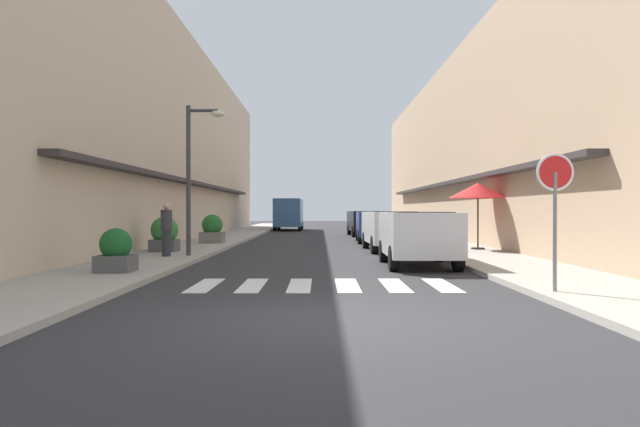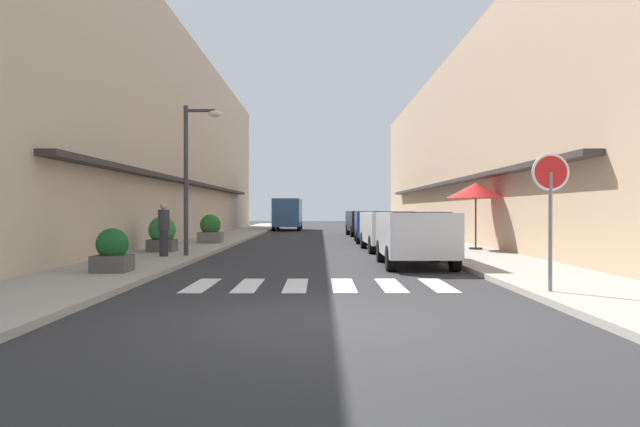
{
  "view_description": "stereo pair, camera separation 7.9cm",
  "coord_description": "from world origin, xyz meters",
  "px_view_note": "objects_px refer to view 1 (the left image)",
  "views": [
    {
      "loc": [
        -0.07,
        -7.99,
        1.51
      ],
      "look_at": [
        0.02,
        17.36,
        1.37
      ],
      "focal_mm": 32.76,
      "sensor_mm": 36.0,
      "label": 1
    },
    {
      "loc": [
        0.01,
        -7.99,
        1.51
      ],
      "look_at": [
        0.02,
        17.36,
        1.37
      ],
      "focal_mm": 32.76,
      "sensor_mm": 36.0,
      "label": 2
    }
  ],
  "objects_px": {
    "delivery_van": "(287,212)",
    "cafe_umbrella": "(476,191)",
    "parked_car_near": "(416,232)",
    "parked_car_mid": "(389,226)",
    "planter_midblock": "(162,234)",
    "pedestrian_walking_near": "(164,228)",
    "parked_car_far": "(374,223)",
    "parked_car_distant": "(363,220)",
    "planter_far": "(210,230)",
    "planter_corner": "(113,252)",
    "street_lamp": "(193,162)",
    "round_street_sign": "(552,186)"
  },
  "relations": [
    {
      "from": "delivery_van",
      "to": "cafe_umbrella",
      "type": "distance_m",
      "value": 24.24
    },
    {
      "from": "parked_car_near",
      "to": "cafe_umbrella",
      "type": "relative_size",
      "value": 1.66
    },
    {
      "from": "parked_car_near",
      "to": "parked_car_mid",
      "type": "distance_m",
      "value": 5.9
    },
    {
      "from": "planter_midblock",
      "to": "pedestrian_walking_near",
      "type": "xyz_separation_m",
      "value": [
        0.61,
        -2.07,
        0.27
      ]
    },
    {
      "from": "parked_car_far",
      "to": "planter_midblock",
      "type": "height_order",
      "value": "parked_car_far"
    },
    {
      "from": "delivery_van",
      "to": "parked_car_near",
      "type": "bearing_deg",
      "value": -79.94
    },
    {
      "from": "parked_car_mid",
      "to": "parked_car_distant",
      "type": "distance_m",
      "value": 12.65
    },
    {
      "from": "parked_car_far",
      "to": "planter_far",
      "type": "relative_size",
      "value": 3.44
    },
    {
      "from": "planter_midblock",
      "to": "planter_corner",
      "type": "bearing_deg",
      "value": -84.41
    },
    {
      "from": "parked_car_mid",
      "to": "planter_far",
      "type": "xyz_separation_m",
      "value": [
        -7.24,
        3.32,
        -0.24
      ]
    },
    {
      "from": "planter_midblock",
      "to": "parked_car_distant",
      "type": "bearing_deg",
      "value": 61.46
    },
    {
      "from": "planter_far",
      "to": "parked_car_mid",
      "type": "bearing_deg",
      "value": -24.64
    },
    {
      "from": "parked_car_near",
      "to": "planter_midblock",
      "type": "xyz_separation_m",
      "value": [
        -7.89,
        4.04,
        -0.23
      ]
    },
    {
      "from": "parked_car_near",
      "to": "parked_car_far",
      "type": "xyz_separation_m",
      "value": [
        0.0,
        11.63,
        0.0
      ]
    },
    {
      "from": "parked_car_far",
      "to": "planter_midblock",
      "type": "bearing_deg",
      "value": -136.11
    },
    {
      "from": "parked_car_near",
      "to": "street_lamp",
      "type": "bearing_deg",
      "value": 160.61
    },
    {
      "from": "parked_car_mid",
      "to": "street_lamp",
      "type": "xyz_separation_m",
      "value": [
        -6.47,
        -3.63,
        2.07
      ]
    },
    {
      "from": "parked_car_distant",
      "to": "parked_car_far",
      "type": "bearing_deg",
      "value": -90.0
    },
    {
      "from": "round_street_sign",
      "to": "planter_corner",
      "type": "distance_m",
      "value": 9.32
    },
    {
      "from": "parked_car_mid",
      "to": "planter_corner",
      "type": "xyz_separation_m",
      "value": [
        -7.26,
        -8.38,
        -0.34
      ]
    },
    {
      "from": "parked_car_near",
      "to": "planter_midblock",
      "type": "bearing_deg",
      "value": 152.91
    },
    {
      "from": "parked_car_near",
      "to": "round_street_sign",
      "type": "xyz_separation_m",
      "value": [
        1.4,
        -5.65,
        1.01
      ]
    },
    {
      "from": "parked_car_distant",
      "to": "planter_midblock",
      "type": "distance_m",
      "value": 16.52
    },
    {
      "from": "street_lamp",
      "to": "planter_corner",
      "type": "xyz_separation_m",
      "value": [
        -0.79,
        -4.75,
        -2.41
      ]
    },
    {
      "from": "parked_car_mid",
      "to": "planter_corner",
      "type": "distance_m",
      "value": 11.09
    },
    {
      "from": "cafe_umbrella",
      "to": "planter_far",
      "type": "xyz_separation_m",
      "value": [
        -10.24,
        4.08,
        -1.52
      ]
    },
    {
      "from": "parked_car_near",
      "to": "planter_far",
      "type": "xyz_separation_m",
      "value": [
        -7.24,
        9.22,
        -0.24
      ]
    },
    {
      "from": "round_street_sign",
      "to": "planter_midblock",
      "type": "distance_m",
      "value": 13.48
    },
    {
      "from": "parked_car_mid",
      "to": "pedestrian_walking_near",
      "type": "relative_size",
      "value": 2.79
    },
    {
      "from": "planter_far",
      "to": "parked_car_distant",
      "type": "bearing_deg",
      "value": 52.2
    },
    {
      "from": "parked_car_near",
      "to": "pedestrian_walking_near",
      "type": "bearing_deg",
      "value": 164.92
    },
    {
      "from": "round_street_sign",
      "to": "planter_midblock",
      "type": "relative_size",
      "value": 2.01
    },
    {
      "from": "delivery_van",
      "to": "planter_far",
      "type": "relative_size",
      "value": 4.47
    },
    {
      "from": "parked_car_mid",
      "to": "round_street_sign",
      "type": "relative_size",
      "value": 1.91
    },
    {
      "from": "parked_car_mid",
      "to": "parked_car_distant",
      "type": "height_order",
      "value": "same"
    },
    {
      "from": "parked_car_near",
      "to": "pedestrian_walking_near",
      "type": "xyz_separation_m",
      "value": [
        -7.28,
        1.96,
        0.05
      ]
    },
    {
      "from": "parked_car_near",
      "to": "cafe_umbrella",
      "type": "xyz_separation_m",
      "value": [
        3.01,
        5.14,
        1.28
      ]
    },
    {
      "from": "parked_car_near",
      "to": "planter_corner",
      "type": "relative_size",
      "value": 3.99
    },
    {
      "from": "parked_car_far",
      "to": "round_street_sign",
      "type": "bearing_deg",
      "value": -85.36
    },
    {
      "from": "parked_car_far",
      "to": "planter_corner",
      "type": "bearing_deg",
      "value": -117.22
    },
    {
      "from": "round_street_sign",
      "to": "planter_midblock",
      "type": "xyz_separation_m",
      "value": [
        -9.29,
        9.69,
        -1.24
      ]
    },
    {
      "from": "street_lamp",
      "to": "parked_car_near",
      "type": "bearing_deg",
      "value": -19.39
    },
    {
      "from": "parked_car_mid",
      "to": "street_lamp",
      "type": "height_order",
      "value": "street_lamp"
    },
    {
      "from": "planter_corner",
      "to": "planter_midblock",
      "type": "distance_m",
      "value": 6.54
    },
    {
      "from": "parked_car_far",
      "to": "delivery_van",
      "type": "distance_m",
      "value": 17.13
    },
    {
      "from": "planter_midblock",
      "to": "round_street_sign",
      "type": "bearing_deg",
      "value": -46.19
    },
    {
      "from": "cafe_umbrella",
      "to": "planter_midblock",
      "type": "bearing_deg",
      "value": -174.23
    },
    {
      "from": "planter_midblock",
      "to": "planter_far",
      "type": "distance_m",
      "value": 5.23
    },
    {
      "from": "parked_car_distant",
      "to": "planter_far",
      "type": "bearing_deg",
      "value": -127.8
    },
    {
      "from": "pedestrian_walking_near",
      "to": "planter_midblock",
      "type": "bearing_deg",
      "value": -147.76
    }
  ]
}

